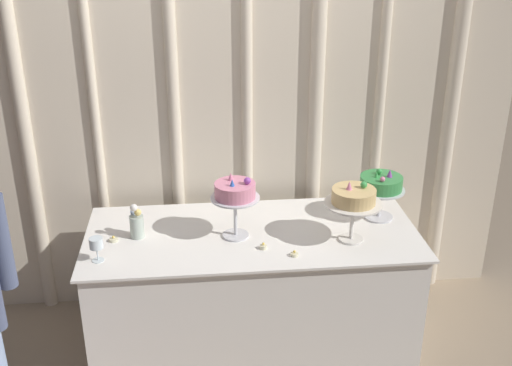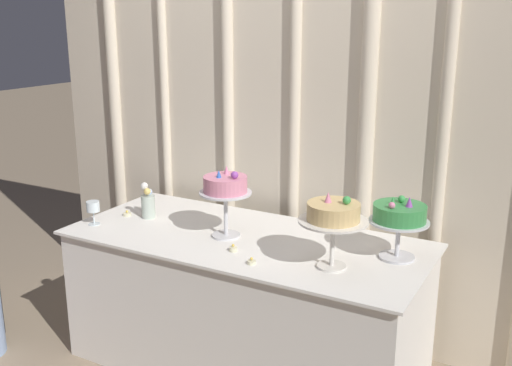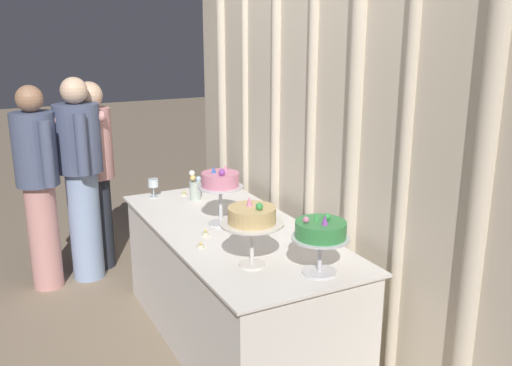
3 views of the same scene
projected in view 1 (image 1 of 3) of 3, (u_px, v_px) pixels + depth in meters
The scene contains 11 objects.
ground_plane at pixel (254, 350), 3.77m from camera, with size 24.00×24.00×0.00m, color gray.
draped_curtain at pixel (247, 98), 3.81m from camera, with size 3.45×0.16×2.71m.
cake_table at pixel (252, 288), 3.71m from camera, with size 1.90×0.84×0.75m.
cake_display_leftmost at pixel (235, 194), 3.42m from camera, with size 0.27×0.27×0.37m.
cake_display_center at pixel (354, 199), 3.38m from camera, with size 0.32×0.32×0.36m.
cake_display_rightmost at pixel (381, 186), 3.65m from camera, with size 0.28×0.28×0.32m.
wine_glass at pixel (96, 244), 3.23m from camera, with size 0.07×0.07×0.13m.
flower_vase at pixel (137, 224), 3.48m from camera, with size 0.08×0.09×0.21m.
tealight_far_left at pixel (114, 240), 3.46m from camera, with size 0.05×0.05×0.03m.
tealight_near_left at pixel (263, 247), 3.38m from camera, with size 0.04×0.04×0.04m.
tealight_near_right at pixel (294, 254), 3.31m from camera, with size 0.04×0.04×0.03m.
Camera 1 is at (-0.30, -3.03, 2.44)m, focal length 43.59 mm.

